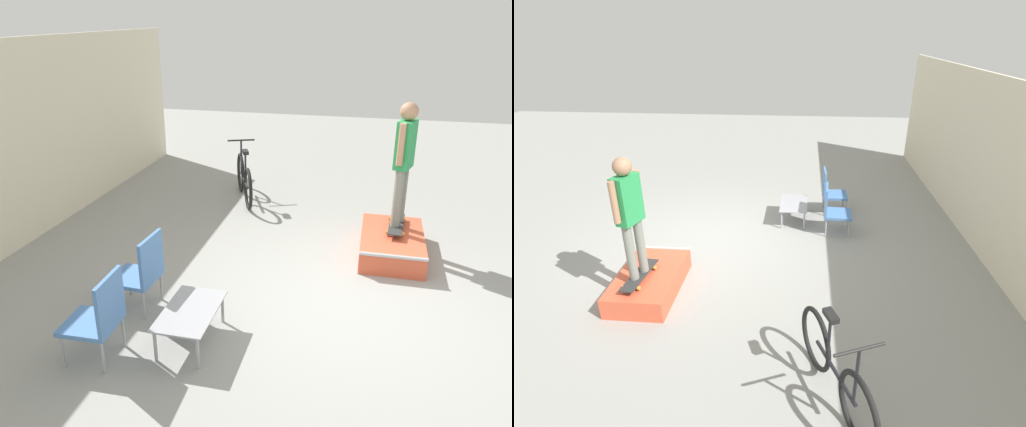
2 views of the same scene
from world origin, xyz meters
The scene contains 8 objects.
ground_plane centered at (0.00, 0.00, 0.00)m, with size 24.00×24.00×0.00m, color gray.
skate_ramp_box centered at (1.54, -0.53, 0.16)m, with size 1.51×0.89×0.34m.
skateboard_on_ramp centered at (1.74, -0.58, 0.40)m, with size 0.88×0.31×0.07m.
person_skater centered at (1.74, -0.58, 1.47)m, with size 0.55×0.30×1.78m.
coffee_table centered at (-1.13, 1.59, 0.35)m, with size 0.93×0.55×0.39m.
patio_chair_left centered at (-1.61, 2.37, 0.51)m, with size 0.54×0.54×0.96m.
patio_chair_right centered at (-0.65, 2.37, 0.51)m, with size 0.55×0.55×0.96m.
bicycle centered at (3.30, 2.17, 0.40)m, with size 1.67×0.77×1.07m.
Camera 1 is at (-5.36, -0.15, 3.31)m, focal length 35.00 mm.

